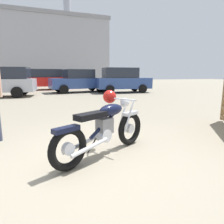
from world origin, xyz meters
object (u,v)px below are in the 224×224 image
at_px(red_hatchback_near, 122,80).
at_px(dark_sedan_left, 79,81).
at_px(vintage_motorcycle, 105,126).
at_px(white_estate_far, 38,79).

relative_size(red_hatchback_near, dark_sedan_left, 0.90).
xyz_separation_m(vintage_motorcycle, dark_sedan_left, (1.31, 11.99, 0.34)).
distance_m(dark_sedan_left, white_estate_far, 4.40).
relative_size(dark_sedan_left, white_estate_far, 0.91).
bearing_deg(white_estate_far, vintage_motorcycle, 90.43).
relative_size(vintage_motorcycle, white_estate_far, 0.38).
height_order(red_hatchback_near, dark_sedan_left, red_hatchback_near).
relative_size(vintage_motorcycle, red_hatchback_near, 0.46).
bearing_deg(vintage_motorcycle, red_hatchback_near, 37.83).
height_order(red_hatchback_near, white_estate_far, red_hatchback_near).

